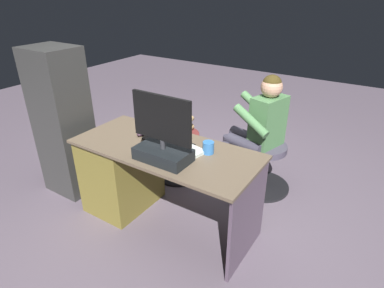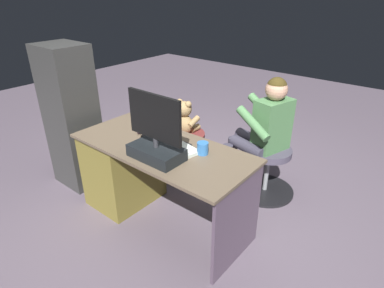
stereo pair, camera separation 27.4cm
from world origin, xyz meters
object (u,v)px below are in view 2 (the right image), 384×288
at_px(tv_remote, 145,144).
at_px(office_chair_teddy, 184,151).
at_px(computer_mouse, 142,131).
at_px(cup, 203,148).
at_px(desk, 131,167).
at_px(person, 262,127).
at_px(keyboard, 166,141).
at_px(monitor, 156,141).
at_px(visitor_chair, 267,169).
at_px(teddy_bear, 185,118).

height_order(tv_remote, office_chair_teddy, tv_remote).
relative_size(computer_mouse, office_chair_teddy, 0.18).
bearing_deg(office_chair_teddy, cup, 139.24).
xyz_separation_m(desk, cup, (-0.71, -0.10, 0.38)).
bearing_deg(person, keyboard, 63.92).
distance_m(computer_mouse, cup, 0.62).
height_order(monitor, visitor_chair, monitor).
relative_size(keyboard, teddy_bear, 1.20).
bearing_deg(keyboard, visitor_chair, -119.88).
xyz_separation_m(cup, tv_remote, (0.42, 0.17, -0.04)).
bearing_deg(computer_mouse, teddy_bear, -83.93).
xyz_separation_m(keyboard, visitor_chair, (-0.49, -0.85, -0.46)).
relative_size(monitor, office_chair_teddy, 0.89).
xyz_separation_m(desk, computer_mouse, (-0.10, -0.07, 0.35)).
height_order(visitor_chair, person, person).
bearing_deg(computer_mouse, office_chair_teddy, -83.82).
height_order(tv_remote, visitor_chair, tv_remote).
height_order(monitor, office_chair_teddy, monitor).
bearing_deg(visitor_chair, cup, 80.00).
bearing_deg(keyboard, person, -116.08).
distance_m(desk, monitor, 0.70).
bearing_deg(monitor, desk, -17.31).
distance_m(computer_mouse, person, 1.07).
bearing_deg(visitor_chair, teddy_bear, 15.13).
bearing_deg(tv_remote, keyboard, -148.74).
height_order(desk, keyboard, keyboard).
bearing_deg(monitor, cup, -129.97).
relative_size(cup, tv_remote, 0.60).
bearing_deg(office_chair_teddy, computer_mouse, 96.18).
xyz_separation_m(visitor_chair, person, (0.08, 0.02, 0.42)).
relative_size(desk, keyboard, 3.50).
xyz_separation_m(tv_remote, office_chair_teddy, (0.26, -0.76, -0.45)).
bearing_deg(desk, office_chair_teddy, -92.51).
distance_m(cup, person, 0.81).
distance_m(desk, visitor_chair, 1.27).
bearing_deg(monitor, keyboard, -60.60).
relative_size(keyboard, office_chair_teddy, 0.79).
bearing_deg(computer_mouse, person, -129.14).
height_order(cup, tv_remote, cup).
bearing_deg(teddy_bear, visitor_chair, -164.87).
bearing_deg(desk, tv_remote, 166.42).
bearing_deg(keyboard, tv_remote, 61.21).
xyz_separation_m(keyboard, teddy_bear, (0.34, -0.63, -0.09)).
distance_m(desk, teddy_bear, 0.75).
bearing_deg(cup, desk, 8.24).
relative_size(office_chair_teddy, visitor_chair, 0.97).
bearing_deg(computer_mouse, monitor, 150.38).
height_order(desk, teddy_bear, teddy_bear).
relative_size(computer_mouse, person, 0.08).
bearing_deg(cup, computer_mouse, 2.88).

